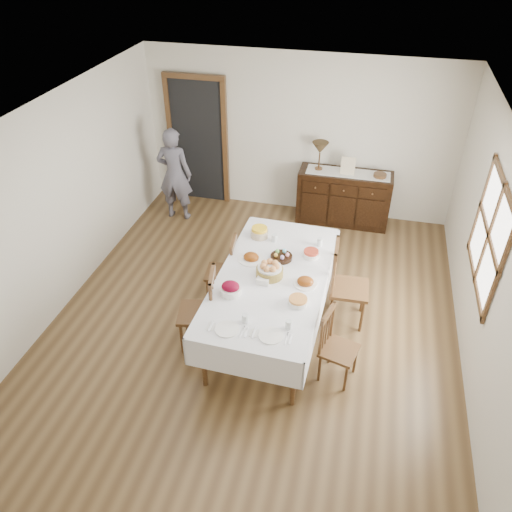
% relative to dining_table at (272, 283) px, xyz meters
% --- Properties ---
extents(ground, '(6.00, 6.00, 0.00)m').
position_rel_dining_table_xyz_m(ground, '(-0.24, 0.10, -0.74)').
color(ground, brown).
extents(room_shell, '(5.02, 6.02, 2.65)m').
position_rel_dining_table_xyz_m(room_shell, '(-0.39, 0.52, 0.90)').
color(room_shell, silver).
rests_on(room_shell, ground).
extents(dining_table, '(1.31, 2.47, 0.84)m').
position_rel_dining_table_xyz_m(dining_table, '(0.00, 0.00, 0.00)').
color(dining_table, white).
rests_on(dining_table, ground).
extents(chair_left_near, '(0.51, 0.51, 1.05)m').
position_rel_dining_table_xyz_m(chair_left_near, '(-0.74, -0.40, -0.21)').
color(chair_left_near, '#4F331B').
rests_on(chair_left_near, ground).
extents(chair_left_far, '(0.43, 0.43, 0.93)m').
position_rel_dining_table_xyz_m(chair_left_far, '(-0.72, 0.46, -0.27)').
color(chair_left_far, '#4F331B').
rests_on(chair_left_far, ground).
extents(chair_right_near, '(0.46, 0.46, 0.90)m').
position_rel_dining_table_xyz_m(chair_right_near, '(0.82, -0.54, -0.29)').
color(chair_right_near, '#4F331B').
rests_on(chair_right_near, ground).
extents(chair_right_far, '(0.48, 0.48, 1.11)m').
position_rel_dining_table_xyz_m(chair_right_far, '(0.82, 0.42, -0.18)').
color(chair_right_far, '#4F331B').
rests_on(chair_right_far, ground).
extents(sideboard, '(1.47, 0.54, 0.88)m').
position_rel_dining_table_xyz_m(sideboard, '(0.58, 2.81, -0.30)').
color(sideboard, black).
rests_on(sideboard, ground).
extents(person, '(0.53, 0.35, 1.66)m').
position_rel_dining_table_xyz_m(person, '(-2.11, 2.32, 0.09)').
color(person, '#565462').
rests_on(person, ground).
extents(bread_basket, '(0.31, 0.31, 0.19)m').
position_rel_dining_table_xyz_m(bread_basket, '(-0.03, 0.01, 0.17)').
color(bread_basket, olive).
rests_on(bread_basket, dining_table).
extents(egg_basket, '(0.27, 0.27, 0.10)m').
position_rel_dining_table_xyz_m(egg_basket, '(0.03, 0.37, 0.13)').
color(egg_basket, black).
rests_on(egg_basket, dining_table).
extents(ham_platter_a, '(0.32, 0.32, 0.11)m').
position_rel_dining_table_xyz_m(ham_platter_a, '(-0.32, 0.27, 0.12)').
color(ham_platter_a, white).
rests_on(ham_platter_a, dining_table).
extents(ham_platter_b, '(0.27, 0.27, 0.11)m').
position_rel_dining_table_xyz_m(ham_platter_b, '(0.39, -0.05, 0.13)').
color(ham_platter_b, white).
rests_on(ham_platter_b, dining_table).
extents(beet_bowl, '(0.23, 0.23, 0.16)m').
position_rel_dining_table_xyz_m(beet_bowl, '(-0.38, -0.40, 0.16)').
color(beet_bowl, white).
rests_on(beet_bowl, dining_table).
extents(carrot_bowl, '(0.20, 0.20, 0.09)m').
position_rel_dining_table_xyz_m(carrot_bowl, '(0.37, 0.50, 0.14)').
color(carrot_bowl, white).
rests_on(carrot_bowl, dining_table).
extents(pineapple_bowl, '(0.22, 0.22, 0.14)m').
position_rel_dining_table_xyz_m(pineapple_bowl, '(-0.34, 0.78, 0.16)').
color(pineapple_bowl, tan).
rests_on(pineapple_bowl, dining_table).
extents(casserole_dish, '(0.22, 0.22, 0.07)m').
position_rel_dining_table_xyz_m(casserole_dish, '(0.37, -0.40, 0.13)').
color(casserole_dish, white).
rests_on(casserole_dish, dining_table).
extents(butter_dish, '(0.14, 0.09, 0.07)m').
position_rel_dining_table_xyz_m(butter_dish, '(-0.08, -0.15, 0.13)').
color(butter_dish, white).
rests_on(butter_dish, dining_table).
extents(setting_left, '(0.42, 0.31, 0.10)m').
position_rel_dining_table_xyz_m(setting_left, '(-0.22, -0.91, 0.12)').
color(setting_left, white).
rests_on(setting_left, dining_table).
extents(setting_right, '(0.42, 0.31, 0.10)m').
position_rel_dining_table_xyz_m(setting_right, '(0.23, -0.89, 0.12)').
color(setting_right, white).
rests_on(setting_right, dining_table).
extents(glass_far_a, '(0.07, 0.07, 0.10)m').
position_rel_dining_table_xyz_m(glass_far_a, '(-0.13, 0.73, 0.14)').
color(glass_far_a, silver).
rests_on(glass_far_a, dining_table).
extents(glass_far_b, '(0.07, 0.07, 0.11)m').
position_rel_dining_table_xyz_m(glass_far_b, '(0.44, 0.76, 0.15)').
color(glass_far_b, silver).
rests_on(glass_far_b, dining_table).
extents(runner, '(1.30, 0.35, 0.01)m').
position_rel_dining_table_xyz_m(runner, '(0.61, 2.81, 0.15)').
color(runner, silver).
rests_on(runner, sideboard).
extents(table_lamp, '(0.26, 0.26, 0.46)m').
position_rel_dining_table_xyz_m(table_lamp, '(0.14, 2.83, 0.50)').
color(table_lamp, brown).
rests_on(table_lamp, sideboard).
extents(picture_frame, '(0.22, 0.08, 0.28)m').
position_rel_dining_table_xyz_m(picture_frame, '(0.60, 2.76, 0.28)').
color(picture_frame, beige).
rests_on(picture_frame, sideboard).
extents(deco_bowl, '(0.20, 0.20, 0.06)m').
position_rel_dining_table_xyz_m(deco_bowl, '(1.10, 2.78, 0.17)').
color(deco_bowl, '#4F331B').
rests_on(deco_bowl, sideboard).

